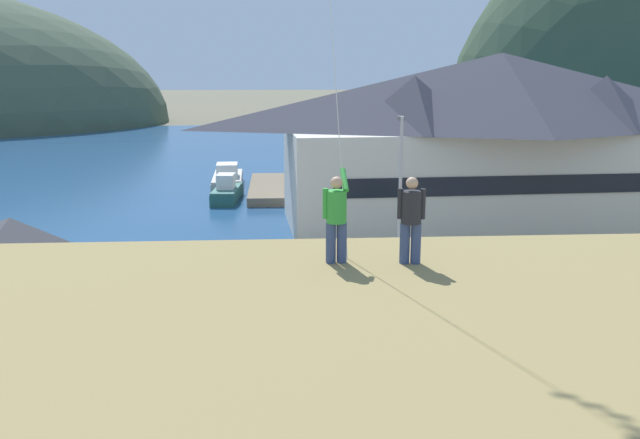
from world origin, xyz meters
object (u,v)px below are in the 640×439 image
object	(u,v)px
moored_boat_wharfside	(227,192)
parked_car_corner_spot	(607,278)
parked_car_back_row_left	(302,342)
moored_boat_outer_mooring	(314,190)
moored_boat_inner_slip	(228,179)
storage_shed_near_lot	(16,283)
harbor_lodge	(499,135)
parked_car_front_row_silver	(474,286)
parked_car_front_row_end	(533,329)
parking_light_pole	(400,188)
parked_car_lone_by_shed	(265,293)
person_companion	(411,217)
person_kite_flyer	(336,216)
wharf_dock	(269,188)

from	to	relation	value
moored_boat_wharfside	parked_car_corner_spot	bearing A→B (deg)	-53.06
moored_boat_wharfside	parked_car_back_row_left	xyz separation A→B (m)	(4.64, -30.50, 0.34)
parked_car_corner_spot	moored_boat_outer_mooring	bearing A→B (deg)	115.29
parked_car_corner_spot	moored_boat_inner_slip	bearing A→B (deg)	121.60
storage_shed_near_lot	moored_boat_wharfside	bearing A→B (deg)	78.96
storage_shed_near_lot	parked_car_back_row_left	xyz separation A→B (m)	(10.12, -2.40, -1.51)
harbor_lodge	parked_car_front_row_silver	world-z (taller)	harbor_lodge
parked_car_front_row_end	parking_light_pole	size ratio (longest dim) A/B	0.55
parked_car_front_row_silver	parked_car_corner_spot	bearing A→B (deg)	6.98
moored_boat_inner_slip	parked_car_lone_by_shed	xyz separation A→B (m)	(3.67, -31.31, 0.34)
person_companion	person_kite_flyer	bearing A→B (deg)	173.93
harbor_lodge	parked_car_back_row_left	world-z (taller)	harbor_lodge
moored_boat_wharfside	parking_light_pole	world-z (taller)	parking_light_pole
parked_car_corner_spot	moored_boat_wharfside	bearing A→B (deg)	126.94
parked_car_front_row_silver	person_companion	size ratio (longest dim) A/B	2.50
parked_car_front_row_silver	parked_car_corner_spot	size ratio (longest dim) A/B	1.03
moored_boat_outer_mooring	parked_car_front_row_silver	xyz separation A→B (m)	(5.38, -25.18, 0.34)
moored_boat_wharfside	parked_car_front_row_end	world-z (taller)	moored_boat_wharfside
storage_shed_near_lot	parked_car_corner_spot	world-z (taller)	storage_shed_near_lot
person_kite_flyer	parked_car_lone_by_shed	bearing A→B (deg)	97.28
wharf_dock	parked_car_back_row_left	distance (m)	33.91
parked_car_front_row_silver	parking_light_pole	world-z (taller)	parking_light_pole
wharf_dock	moored_boat_wharfside	world-z (taller)	moored_boat_wharfside
parked_car_front_row_end	person_kite_flyer	bearing A→B (deg)	-131.05
parked_car_corner_spot	parked_car_front_row_end	xyz separation A→B (m)	(-5.46, -5.62, 0.00)
moored_boat_inner_slip	person_companion	size ratio (longest dim) A/B	4.48
moored_boat_wharfside	person_companion	distance (m)	40.04
moored_boat_outer_mooring	parking_light_pole	world-z (taller)	parking_light_pole
storage_shed_near_lot	parked_car_front_row_end	bearing A→B (deg)	-5.62
storage_shed_near_lot	parking_light_pole	bearing A→B (deg)	25.84
moored_boat_outer_mooring	parked_car_front_row_silver	world-z (taller)	moored_boat_outer_mooring
moored_boat_outer_mooring	parked_car_corner_spot	size ratio (longest dim) A/B	1.75
harbor_lodge	parking_light_pole	distance (m)	14.52
moored_boat_inner_slip	parked_car_front_row_end	world-z (taller)	moored_boat_inner_slip
parked_car_front_row_end	parked_car_back_row_left	bearing A→B (deg)	-175.79
parked_car_corner_spot	person_companion	size ratio (longest dim) A/B	2.44
wharf_dock	moored_boat_inner_slip	xyz separation A→B (m)	(-3.59, 2.60, 0.37)
harbor_lodge	moored_boat_outer_mooring	world-z (taller)	harbor_lodge
moored_boat_wharfside	parked_car_front_row_end	distance (m)	32.53
parked_car_corner_spot	person_kite_flyer	world-z (taller)	person_kite_flyer
moored_boat_inner_slip	moored_boat_wharfside	bearing A→B (deg)	-86.56
parked_car_corner_spot	parked_car_lone_by_shed	size ratio (longest dim) A/B	0.98
parked_car_corner_spot	parking_light_pole	distance (m)	9.94
harbor_lodge	moored_boat_wharfside	distance (m)	20.88
parked_car_lone_by_shed	storage_shed_near_lot	bearing A→B (deg)	-162.53
parked_car_front_row_end	storage_shed_near_lot	bearing A→B (deg)	174.38
person_companion	wharf_dock	bearing A→B (deg)	94.41
person_companion	moored_boat_wharfside	bearing A→B (deg)	99.46
parked_car_back_row_left	parking_light_pole	world-z (taller)	parking_light_pole
parked_car_front_row_silver	person_kite_flyer	bearing A→B (deg)	-117.13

